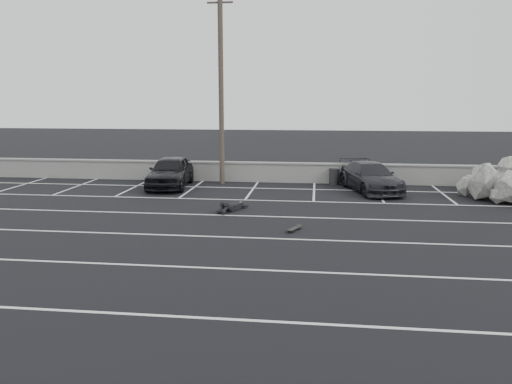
# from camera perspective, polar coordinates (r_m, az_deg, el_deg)

# --- Properties ---
(ground) EXTENTS (120.00, 120.00, 0.00)m
(ground) POSITION_cam_1_polar(r_m,az_deg,el_deg) (13.05, 1.84, -8.97)
(ground) COLOR black
(ground) RESTS_ON ground
(seawall) EXTENTS (50.00, 0.45, 1.06)m
(seawall) POSITION_cam_1_polar(r_m,az_deg,el_deg) (26.55, 4.56, 2.27)
(seawall) COLOR gray
(seawall) RESTS_ON ground
(stall_lines) EXTENTS (36.00, 20.05, 0.01)m
(stall_lines) POSITION_cam_1_polar(r_m,az_deg,el_deg) (17.26, 2.88, -4.08)
(stall_lines) COLOR silver
(stall_lines) RESTS_ON ground
(car_left) EXTENTS (2.20, 4.72, 1.56)m
(car_left) POSITION_cam_1_polar(r_m,az_deg,el_deg) (25.42, -9.75, 2.31)
(car_left) COLOR black
(car_left) RESTS_ON ground
(car_right) EXTENTS (3.18, 5.10, 1.38)m
(car_right) POSITION_cam_1_polar(r_m,az_deg,el_deg) (24.55, 12.96, 1.69)
(car_right) COLOR black
(car_right) RESTS_ON ground
(utility_pole) EXTENTS (1.29, 0.26, 9.70)m
(utility_pole) POSITION_cam_1_polar(r_m,az_deg,el_deg) (25.92, -4.02, 11.75)
(utility_pole) COLOR #4C4238
(utility_pole) RESTS_ON ground
(trash_bin) EXTENTS (0.57, 0.57, 0.84)m
(trash_bin) POSITION_cam_1_polar(r_m,az_deg,el_deg) (26.13, 8.90, 1.77)
(trash_bin) COLOR #272729
(trash_bin) RESTS_ON ground
(person) EXTENTS (2.34, 2.81, 0.45)m
(person) POSITION_cam_1_polar(r_m,az_deg,el_deg) (20.08, -2.45, -1.34)
(person) COLOR black
(person) RESTS_ON ground
(skateboard) EXTENTS (0.48, 0.76, 0.09)m
(skateboard) POSITION_cam_1_polar(r_m,az_deg,el_deg) (16.88, 4.37, -4.20)
(skateboard) COLOR black
(skateboard) RESTS_ON ground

